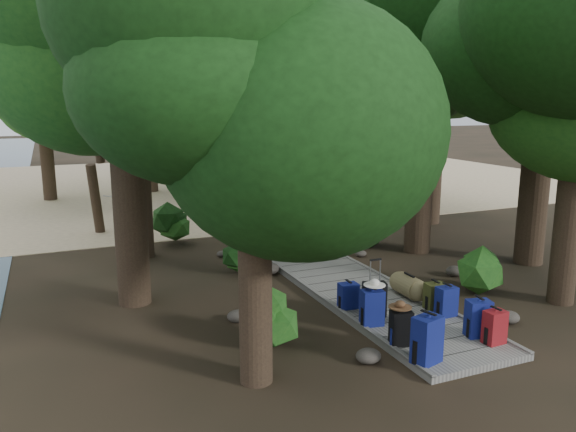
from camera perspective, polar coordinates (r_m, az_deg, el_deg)
name	(u,v)px	position (r m, az deg, el deg)	size (l,w,h in m)	color
ground	(333,278)	(13.23, 4.62, -6.34)	(120.00, 120.00, 0.00)	#322419
sand_beach	(181,184)	(28.04, -10.77, 3.19)	(40.00, 22.00, 0.02)	#D2B88D
boardwalk	(315,265)	(14.06, 2.73, -4.96)	(2.00, 12.00, 0.12)	gray
backpack_left_a	(427,337)	(9.05, 13.96, -11.86)	(0.44, 0.31, 0.83)	navy
backpack_left_b	(401,326)	(9.61, 11.41, -10.91)	(0.35, 0.25, 0.65)	black
backpack_left_c	(372,306)	(10.29, 8.55, -9.00)	(0.39, 0.28, 0.72)	navy
backpack_left_d	(348,294)	(11.05, 6.14, -7.92)	(0.36, 0.26, 0.55)	navy
backpack_right_a	(495,325)	(10.08, 20.26, -10.38)	(0.35, 0.25, 0.63)	maroon
backpack_right_b	(478,316)	(10.25, 18.77, -9.64)	(0.40, 0.28, 0.71)	navy
backpack_right_c	(446,300)	(11.01, 15.80, -8.19)	(0.36, 0.26, 0.62)	navy
backpack_right_d	(435,295)	(11.32, 14.71, -7.73)	(0.37, 0.27, 0.57)	#434319
duffel_right_khaki	(409,286)	(11.89, 12.17, -6.98)	(0.44, 0.66, 0.44)	olive
suitcase_on_boardwalk	(374,299)	(10.70, 8.76, -8.36)	(0.42, 0.23, 0.66)	black
lone_suitcase_on_sand	(243,204)	(20.30, -4.55, 1.18)	(0.46, 0.26, 0.72)	black
hat_brown	(400,304)	(9.47, 11.33, -8.76)	(0.38, 0.38, 0.12)	#51351E
hat_white	(375,282)	(10.23, 8.79, -6.62)	(0.40, 0.40, 0.13)	silver
kayak	(126,203)	(22.32, -16.13, 1.23)	(0.77, 3.51, 0.35)	red
sun_lounger	(302,192)	(23.51, 1.40, 2.47)	(0.56, 1.72, 0.56)	silver
tree_right_b	(546,58)	(15.17, 24.76, 14.40)	(5.68, 5.68, 10.15)	black
tree_right_c	(426,62)	(15.38, 13.81, 14.97)	(5.84, 5.84, 10.10)	black
tree_right_d	(436,61)	(19.24, 14.85, 14.99)	(5.79, 5.79, 10.62)	black
tree_right_e	(345,82)	(20.24, 5.81, 13.44)	(5.23, 5.23, 9.42)	black
tree_right_f	(369,89)	(23.97, 8.20, 12.70)	(5.08, 5.08, 9.06)	black
tree_left_a	(254,146)	(7.71, -3.52, 7.13)	(4.19, 4.19, 6.98)	black
tree_left_b	(121,67)	(11.41, -16.56, 14.34)	(5.24, 5.24, 9.42)	black
tree_left_c	(136,102)	(14.92, -15.23, 11.13)	(4.65, 4.65, 8.08)	black
tree_back_a	(147,96)	(25.84, -14.14, 11.78)	(4.92, 4.92, 8.51)	black
tree_back_b	(204,76)	(28.10, -8.49, 13.88)	(5.81, 5.81, 10.38)	black
tree_back_c	(283,95)	(28.46, -0.56, 12.24)	(4.81, 4.81, 8.65)	black
tree_back_d	(43,107)	(24.97, -23.66, 10.07)	(4.53, 4.53, 7.55)	black
palm_right_a	(330,106)	(19.66, 4.26, 11.10)	(4.55, 4.55, 7.76)	#173A10
palm_right_b	(313,83)	(24.60, 2.57, 13.35)	(4.95, 4.95, 9.55)	#173A10
palm_right_c	(244,116)	(24.48, -4.50, 10.12)	(4.28, 4.28, 6.81)	#173A10
palm_left_a	(85,127)	(18.08, -19.93, 8.49)	(4.13, 4.13, 6.57)	#173A10
rock_left_a	(368,356)	(9.27, 8.17, -13.90)	(0.42, 0.37, 0.23)	#4C473F
rock_left_b	(238,316)	(10.76, -5.14, -10.09)	(0.40, 0.36, 0.22)	#4C473F
rock_left_c	(269,269)	(13.47, -1.94, -5.37)	(0.50, 0.45, 0.28)	#4C473F
rock_left_d	(222,254)	(15.04, -6.72, -3.84)	(0.28, 0.25, 0.15)	#4C473F
rock_right_a	(509,317)	(11.42, 21.50, -9.55)	(0.42, 0.38, 0.23)	#4C473F
rock_right_b	(455,271)	(13.91, 16.60, -5.38)	(0.44, 0.39, 0.24)	#4C473F
rock_right_c	(361,254)	(15.06, 7.40, -3.80)	(0.31, 0.28, 0.17)	#4C473F
shrub_left_a	(265,321)	(9.55, -2.36, -10.63)	(1.04, 1.04, 0.94)	#1A4C16
shrub_left_b	(237,255)	(13.67, -5.25, -3.95)	(0.91, 0.91, 0.82)	#1A4C16
shrub_left_c	(172,223)	(16.49, -11.68, -0.71)	(1.35, 1.35, 1.22)	#1A4C16
shrub_right_a	(480,270)	(12.84, 18.94, -5.26)	(1.08, 1.08, 0.97)	#1A4C16
shrub_right_b	(369,229)	(16.04, 8.21, -1.32)	(1.12, 1.12, 1.01)	#1A4C16
shrub_right_c	(314,210)	(19.30, 2.69, 0.66)	(0.86, 0.86, 0.77)	#1A4C16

